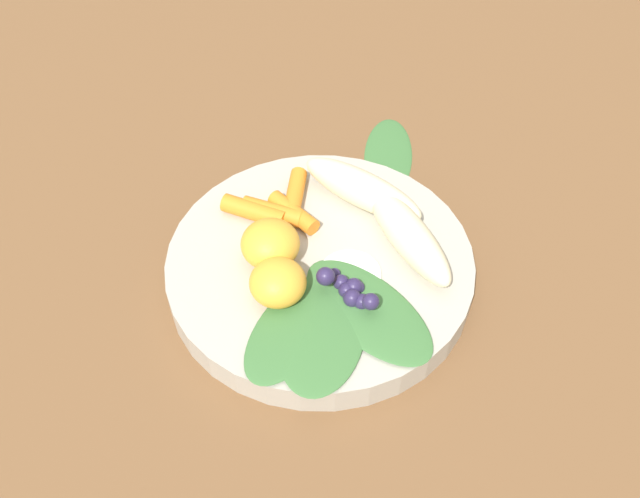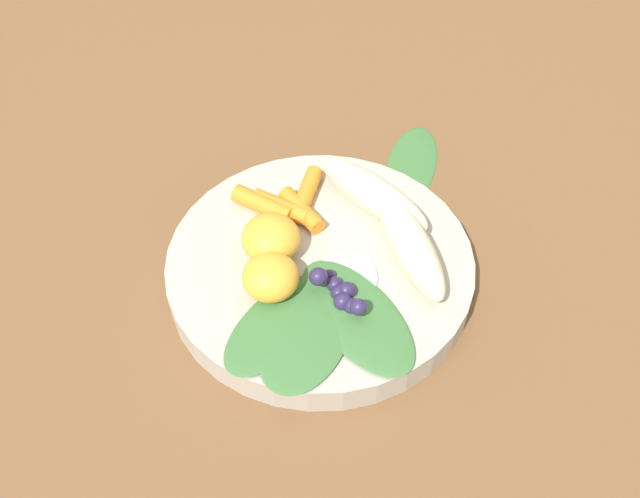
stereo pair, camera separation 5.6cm
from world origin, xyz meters
name	(u,v)px [view 1 (the left image)]	position (x,y,z in m)	size (l,w,h in m)	color
ground_plane	(320,277)	(0.00, 0.00, 0.00)	(2.40, 2.40, 0.00)	brown
bowl	(320,267)	(0.00, 0.00, 0.01)	(0.25, 0.25, 0.03)	#B2AD9E
banana_peeled_left	(362,189)	(0.06, 0.04, 0.04)	(0.12, 0.03, 0.03)	beige
banana_peeled_right	(408,234)	(0.07, -0.02, 0.04)	(0.12, 0.03, 0.03)	beige
orange_segment_near	(278,282)	(-0.05, -0.02, 0.04)	(0.04, 0.04, 0.03)	#F4A833
orange_segment_far	(270,244)	(-0.04, 0.02, 0.04)	(0.05, 0.05, 0.04)	#F4A833
carrot_front	(295,192)	(0.01, 0.07, 0.03)	(0.01, 0.01, 0.05)	orange
carrot_mid_left	(296,211)	(0.00, 0.05, 0.03)	(0.01, 0.01, 0.05)	orange
carrot_mid_right	(273,212)	(-0.02, 0.06, 0.03)	(0.02, 0.02, 0.05)	orange
carrot_rear	(254,211)	(-0.03, 0.07, 0.03)	(0.02, 0.02, 0.06)	orange
blueberry_pile	(350,289)	(0.00, -0.05, 0.04)	(0.04, 0.06, 0.03)	#2D234C
coconut_shred_patch	(350,274)	(0.01, -0.03, 0.03)	(0.05, 0.05, 0.00)	white
kale_leaf_left	(294,327)	(-0.05, -0.05, 0.03)	(0.11, 0.05, 0.01)	#3D7038
kale_leaf_right	(322,334)	(-0.03, -0.07, 0.03)	(0.11, 0.06, 0.01)	#3D7038
kale_leaf_rear	(368,310)	(0.01, -0.07, 0.03)	(0.13, 0.06, 0.01)	#3D7038
kale_leaf_stray	(388,154)	(0.13, 0.11, 0.00)	(0.12, 0.05, 0.01)	#3D7038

